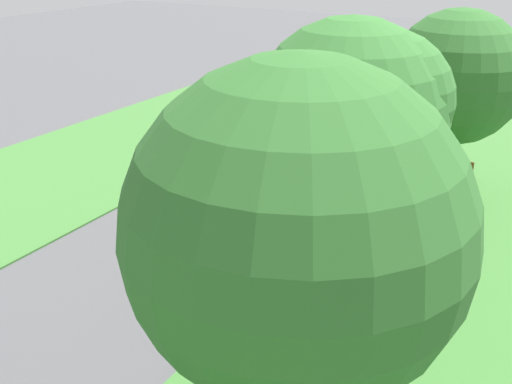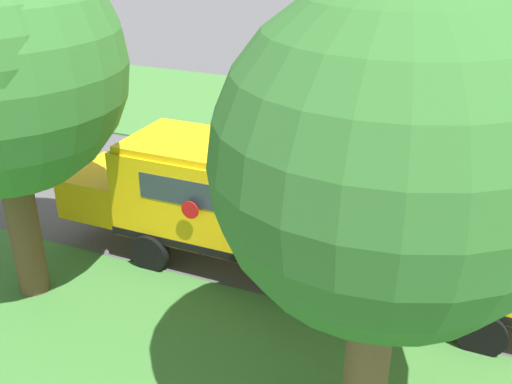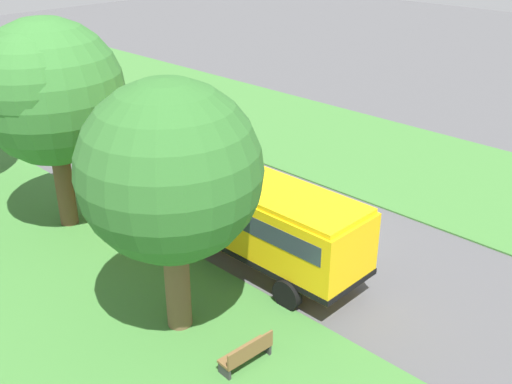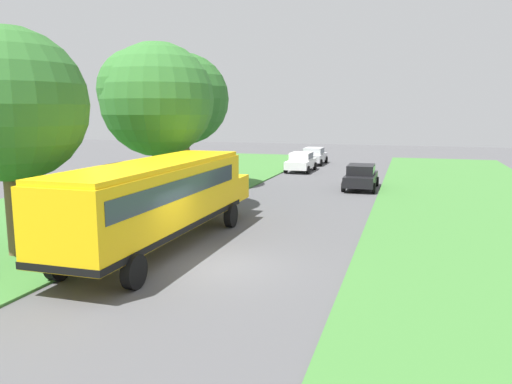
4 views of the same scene
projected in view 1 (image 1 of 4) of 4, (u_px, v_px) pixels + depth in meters
name	position (u px, v px, depth m)	size (l,w,h in m)	color
ground_plane	(280.00, 177.00, 26.93)	(120.00, 120.00, 0.00)	#4C4C4F
grass_far_side	(127.00, 144.00, 31.07)	(10.00, 80.00, 0.07)	#3D7533
school_bus	(325.00, 156.00, 23.81)	(2.84, 12.42, 3.16)	yellow
oak_tree_beside_bus	(453.00, 76.00, 22.47)	(5.07, 5.07, 7.64)	brown
oak_tree_roadside_mid	(357.00, 114.00, 16.20)	(5.40, 5.40, 8.13)	brown
oak_tree_far_end	(297.00, 228.00, 9.67)	(5.62, 5.62, 8.46)	brown
stop_sign	(287.00, 241.00, 17.54)	(0.08, 0.68, 2.74)	gray
park_bench	(454.00, 169.00, 26.47)	(1.63, 0.60, 0.92)	brown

